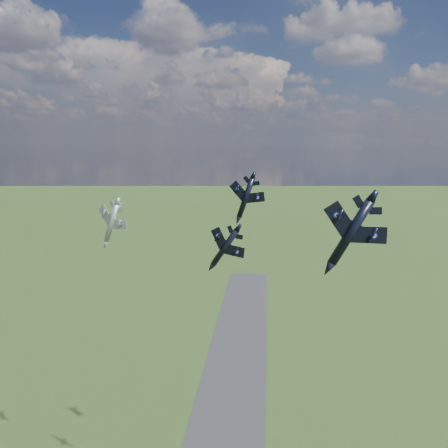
# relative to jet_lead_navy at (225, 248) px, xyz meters

# --- Properties ---
(jet_lead_navy) EXTENTS (12.65, 14.92, 7.30)m
(jet_lead_navy) POSITION_rel_jet_lead_navy_xyz_m (0.00, 0.00, 0.00)
(jet_lead_navy) COLOR black
(jet_right_navy) EXTENTS (14.23, 18.00, 8.48)m
(jet_right_navy) POSITION_rel_jet_lead_navy_xyz_m (22.06, -13.47, 6.36)
(jet_right_navy) COLOR black
(jet_high_navy) EXTENTS (12.83, 15.03, 5.54)m
(jet_high_navy) POSITION_rel_jet_lead_navy_xyz_m (3.55, 12.21, 8.65)
(jet_high_navy) COLOR black
(jet_left_silver) EXTENTS (14.76, 16.47, 6.47)m
(jet_left_silver) POSITION_rel_jet_lead_navy_xyz_m (-27.08, 10.12, 2.70)
(jet_left_silver) COLOR #9FA1A9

